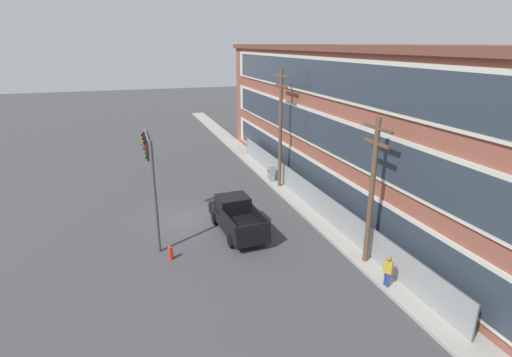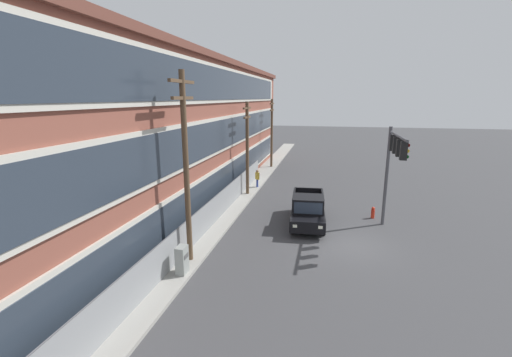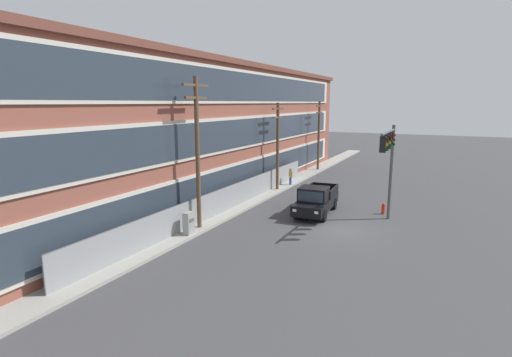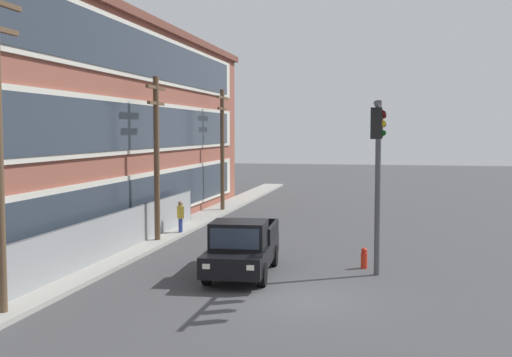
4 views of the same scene
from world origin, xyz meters
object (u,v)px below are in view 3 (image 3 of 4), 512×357
Objects in this scene: utility_pole_midblock at (278,143)px; fire_hydrant at (383,209)px; traffic_signal_mast at (389,153)px; utility_pole_far_east at (319,133)px; electrical_cabinet at (189,225)px; pickup_truck_black at (316,201)px; pedestrian_near_cabinet at (290,176)px; utility_pole_near_corner at (197,147)px.

fire_hydrant is at bearing -110.58° from utility_pole_midblock.
utility_pole_far_east is (17.76, 9.89, -0.33)m from traffic_signal_mast.
electrical_cabinet is 1.85× the size of fire_hydrant.
electrical_cabinet is at bearing -179.18° from utility_pole_midblock.
utility_pole_far_east reaches higher than electrical_cabinet.
pedestrian_near_cabinet is at bearing 31.84° from pickup_truck_black.
utility_pole_midblock is at bearing -0.01° from utility_pole_near_corner.
fire_hydrant is (8.42, -9.44, -4.60)m from utility_pole_near_corner.
utility_pole_far_east reaches higher than utility_pole_midblock.
utility_pole_midblock is 0.98× the size of utility_pole_far_east.
utility_pole_far_east is 4.55× the size of pedestrian_near_cabinet.
pedestrian_near_cabinet is (7.91, 4.91, 0.02)m from pickup_truck_black.
fire_hydrant is (-5.81, -9.09, -0.59)m from pedestrian_near_cabinet.
pedestrian_near_cabinet reaches higher than electrical_cabinet.
utility_pole_midblock is 9.67× the size of fire_hydrant.
pickup_truck_black is at bearing 116.63° from fire_hydrant.
pickup_truck_black is 8.35m from utility_pole_midblock.
utility_pole_near_corner is at bearing 140.28° from pickup_truck_black.
pedestrian_near_cabinet is (8.47, 9.57, -3.60)m from traffic_signal_mast.
utility_pole_near_corner is at bearing 8.15° from electrical_cabinet.
fire_hydrant is (-3.54, -9.43, -3.79)m from utility_pole_midblock.
traffic_signal_mast is 0.68× the size of utility_pole_near_corner.
electrical_cabinet is at bearing 136.64° from fire_hydrant.
pedestrian_near_cabinet is (2.27, -0.34, -3.19)m from utility_pole_midblock.
fire_hydrant is at bearing -122.60° from pedestrian_near_cabinet.
pickup_truck_black is at bearing 83.11° from traffic_signal_mast.
utility_pole_far_east is (17.20, 5.23, 3.29)m from pickup_truck_black.
pickup_truck_black reaches higher than pedestrian_near_cabinet.
utility_pole_near_corner is at bearing 179.99° from utility_pole_midblock.
electrical_cabinet is at bearing -179.63° from utility_pole_far_east.
pedestrian_near_cabinet is at bearing 57.40° from fire_hydrant.
electrical_cabinet is (-7.13, 9.73, -3.86)m from traffic_signal_mast.
traffic_signal_mast is 11.48m from utility_pole_near_corner.
utility_pole_far_east is at bearing 31.91° from fire_hydrant.
utility_pole_midblock is at bearing 171.41° from pedestrian_near_cabinet.
pickup_truck_black is 18.27m from utility_pole_far_east.
fire_hydrant is at bearing -148.09° from utility_pole_far_east.
pickup_truck_black is at bearing -137.02° from utility_pole_midblock.
utility_pole_near_corner is 1.20× the size of utility_pole_midblock.
utility_pole_midblock is at bearing 57.98° from traffic_signal_mast.
pickup_truck_black is 3.90× the size of electrical_cabinet.
utility_pole_far_east reaches higher than pedestrian_near_cabinet.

